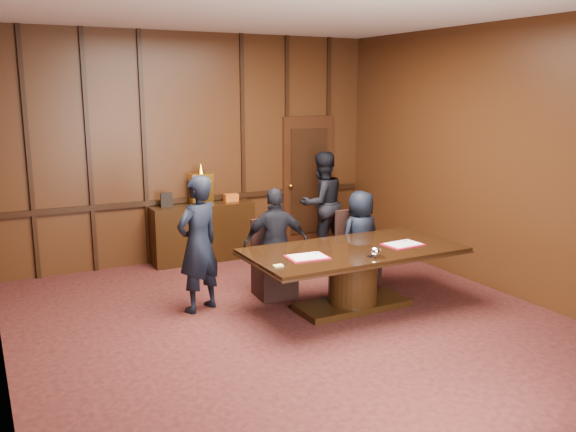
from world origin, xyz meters
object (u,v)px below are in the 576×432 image
at_px(sideboard, 203,230).
at_px(conference_table, 353,268).
at_px(witness_left, 198,244).
at_px(signatory_left, 276,244).
at_px(witness_right, 322,203).
at_px(signatory_right, 361,237).

height_order(sideboard, conference_table, sideboard).
distance_m(conference_table, witness_left, 1.90).
bearing_deg(witness_left, sideboard, -133.24).
xyz_separation_m(sideboard, witness_left, (-0.79, -2.07, 0.34)).
distance_m(signatory_left, witness_right, 2.29).
distance_m(sideboard, signatory_left, 2.11).
distance_m(signatory_left, signatory_right, 1.30).
bearing_deg(witness_right, signatory_right, 72.90).
xyz_separation_m(conference_table, witness_left, (-1.69, 0.81, 0.32)).
bearing_deg(signatory_left, witness_right, -119.05).
bearing_deg(sideboard, witness_right, -14.33).
bearing_deg(sideboard, conference_table, -72.68).
bearing_deg(signatory_left, conference_table, 145.50).
height_order(witness_left, witness_right, witness_right).
xyz_separation_m(conference_table, signatory_left, (-0.65, 0.80, 0.21)).
bearing_deg(signatory_right, signatory_left, -4.26).
relative_size(sideboard, conference_table, 0.61).
bearing_deg(sideboard, witness_left, -110.78).
distance_m(conference_table, witness_right, 2.61).
distance_m(sideboard, witness_left, 2.25).
xyz_separation_m(signatory_right, witness_right, (0.33, 1.60, 0.19)).
xyz_separation_m(signatory_right, witness_left, (-2.34, 0.01, 0.18)).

